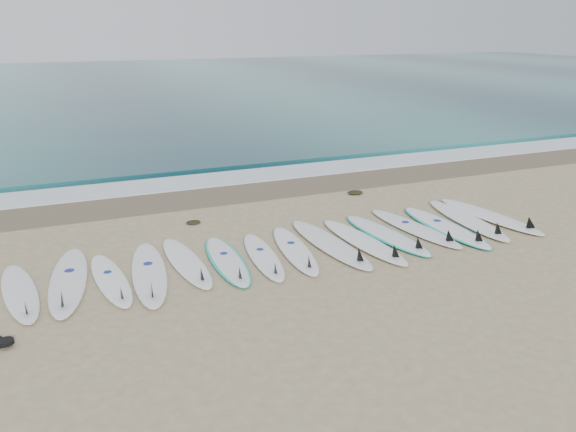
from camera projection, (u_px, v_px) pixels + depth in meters
name	position (u px, v px, depth m)	size (l,w,h in m)	color
ground	(295.00, 251.00, 10.66)	(120.00, 120.00, 0.00)	tan
ocean	(114.00, 85.00, 39.11)	(120.00, 55.00, 0.03)	#1D5A5D
wet_sand_band	(233.00, 193.00, 14.25)	(120.00, 1.80, 0.01)	brown
foam_band	(218.00, 179.00, 15.47)	(120.00, 1.40, 0.04)	silver
wave_crest	(204.00, 166.00, 16.77)	(120.00, 1.00, 0.10)	#1D5A5D
surfboard_0	(20.00, 293.00, 8.88)	(0.85, 2.46, 0.31)	white
surfboard_1	(68.00, 281.00, 9.27)	(0.88, 2.88, 0.36)	white
surfboard_2	(111.00, 280.00, 9.33)	(0.73, 2.38, 0.30)	white
surfboard_3	(149.00, 273.00, 9.55)	(0.86, 2.83, 0.36)	white
surfboard_4	(187.00, 263.00, 10.00)	(0.70, 2.55, 0.32)	white
surfboard_5	(227.00, 261.00, 10.10)	(0.67, 2.45, 0.31)	white
surfboard_6	(264.00, 257.00, 10.26)	(0.72, 2.39, 0.30)	white
surfboard_7	(296.00, 250.00, 10.54)	(0.82, 2.56, 0.32)	white
surfboard_8	(331.00, 244.00, 10.81)	(0.81, 2.93, 0.37)	white
surfboard_9	(365.00, 242.00, 10.94)	(0.82, 2.80, 0.35)	white
surfboard_10	(387.00, 235.00, 11.33)	(0.92, 2.71, 0.34)	white
surfboard_11	(416.00, 228.00, 11.66)	(0.91, 2.77, 0.35)	white
surfboard_12	(446.00, 227.00, 11.75)	(0.68, 2.80, 0.35)	white
surfboard_13	(469.00, 220.00, 12.14)	(0.83, 2.89, 0.36)	white
surfboard_14	(492.00, 216.00, 12.38)	(0.95, 2.94, 0.37)	white
seaweed_near	(193.00, 222.00, 12.10)	(0.32, 0.25, 0.06)	black
seaweed_far	(355.00, 192.00, 14.20)	(0.40, 0.31, 0.08)	black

